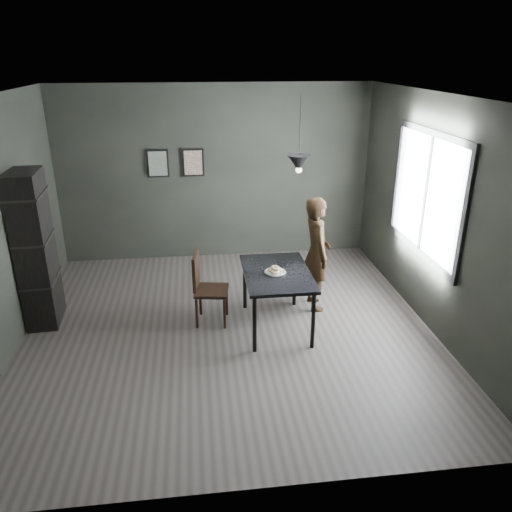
{
  "coord_description": "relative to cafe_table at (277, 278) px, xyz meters",
  "views": [
    {
      "loc": [
        -0.34,
        -5.44,
        3.22
      ],
      "look_at": [
        0.35,
        0.05,
        0.95
      ],
      "focal_mm": 35.0,
      "sensor_mm": 36.0,
      "label": 1
    }
  ],
  "objects": [
    {
      "name": "shelf_unit",
      "position": [
        -2.92,
        0.52,
        0.3
      ],
      "size": [
        0.41,
        0.67,
        1.95
      ],
      "primitive_type": "cube",
      "rotation": [
        0.0,
        0.0,
        0.07
      ],
      "color": "black",
      "rests_on": "ground"
    },
    {
      "name": "back_wall",
      "position": [
        -0.6,
        2.5,
        0.73
      ],
      "size": [
        5.0,
        0.1,
        2.8
      ],
      "primitive_type": "cube",
      "color": "black",
      "rests_on": "ground"
    },
    {
      "name": "woman",
      "position": [
        0.6,
        0.48,
        0.1
      ],
      "size": [
        0.38,
        0.57,
        1.54
      ],
      "primitive_type": "imported",
      "rotation": [
        0.0,
        0.0,
        1.6
      ],
      "color": "black",
      "rests_on": "ground"
    },
    {
      "name": "ground",
      "position": [
        -0.6,
        0.0,
        -0.67
      ],
      "size": [
        5.0,
        5.0,
        0.0
      ],
      "primitive_type": "plane",
      "color": "#35302E",
      "rests_on": "ground"
    },
    {
      "name": "window_assembly",
      "position": [
        1.87,
        0.2,
        0.93
      ],
      "size": [
        0.04,
        1.96,
        1.56
      ],
      "color": "white",
      "rests_on": "ground"
    },
    {
      "name": "donut_pile",
      "position": [
        -0.03,
        -0.03,
        0.12
      ],
      "size": [
        0.18,
        0.18,
        0.08
      ],
      "rotation": [
        0.0,
        0.0,
        0.35
      ],
      "color": "beige",
      "rests_on": "white_plate"
    },
    {
      "name": "framed_print_left",
      "position": [
        -1.5,
        2.47,
        0.93
      ],
      "size": [
        0.34,
        0.04,
        0.44
      ],
      "color": "black",
      "rests_on": "ground"
    },
    {
      "name": "white_plate",
      "position": [
        -0.03,
        -0.03,
        0.08
      ],
      "size": [
        0.23,
        0.23,
        0.01
      ],
      "primitive_type": "cylinder",
      "color": "silver",
      "rests_on": "cafe_table"
    },
    {
      "name": "pendant_lamp",
      "position": [
        0.25,
        0.1,
        1.38
      ],
      "size": [
        0.28,
        0.28,
        0.86
      ],
      "color": "black",
      "rests_on": "ground"
    },
    {
      "name": "framed_print_right",
      "position": [
        -0.95,
        2.47,
        0.93
      ],
      "size": [
        0.34,
        0.04,
        0.44
      ],
      "color": "black",
      "rests_on": "ground"
    },
    {
      "name": "ceiling",
      "position": [
        -0.6,
        0.0,
        2.13
      ],
      "size": [
        5.0,
        5.0,
        0.02
      ],
      "color": "silver",
      "rests_on": "ground"
    },
    {
      "name": "wood_chair",
      "position": [
        -0.88,
        0.23,
        -0.14
      ],
      "size": [
        0.46,
        0.46,
        0.94
      ],
      "rotation": [
        0.0,
        0.0,
        -0.15
      ],
      "color": "black",
      "rests_on": "ground"
    },
    {
      "name": "cafe_table",
      "position": [
        0.0,
        0.0,
        0.0
      ],
      "size": [
        0.8,
        1.2,
        0.75
      ],
      "color": "black",
      "rests_on": "ground"
    }
  ]
}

